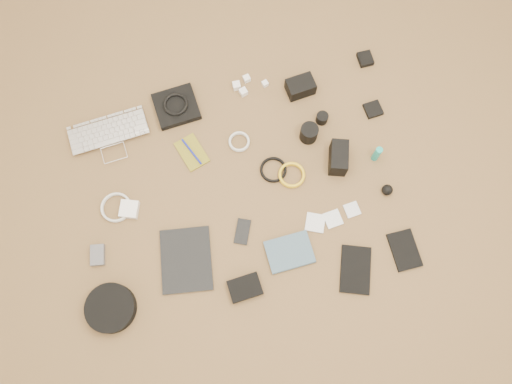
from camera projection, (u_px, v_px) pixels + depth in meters
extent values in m
cube|color=brown|center=(243.00, 189.00, 2.19)|extent=(4.00, 4.00, 0.04)
imported|color=silver|center=(111.00, 141.00, 2.22)|extent=(0.37, 0.27, 0.03)
cube|color=black|center=(176.00, 107.00, 2.26)|extent=(0.20, 0.19, 0.03)
torus|color=black|center=(176.00, 104.00, 2.24)|extent=(0.12, 0.12, 0.01)
cube|color=white|center=(243.00, 92.00, 2.29)|extent=(0.04, 0.04, 0.03)
cube|color=white|center=(247.00, 79.00, 2.31)|extent=(0.04, 0.04, 0.03)
cube|color=white|center=(265.00, 84.00, 2.30)|extent=(0.03, 0.03, 0.02)
cube|color=white|center=(237.00, 86.00, 2.29)|extent=(0.03, 0.03, 0.03)
cube|color=black|center=(300.00, 87.00, 2.27)|extent=(0.13, 0.10, 0.07)
cube|color=black|center=(365.00, 59.00, 2.34)|extent=(0.06, 0.07, 0.03)
cube|color=olive|center=(192.00, 152.00, 2.21)|extent=(0.14, 0.18, 0.01)
cylinder|color=#141CA4|center=(192.00, 152.00, 2.20)|extent=(0.07, 0.14, 0.01)
torus|color=silver|center=(239.00, 142.00, 2.22)|extent=(0.12, 0.12, 0.01)
cylinder|color=black|center=(309.00, 133.00, 2.20)|extent=(0.10, 0.10, 0.08)
cylinder|color=black|center=(322.00, 118.00, 2.24)|extent=(0.06, 0.06, 0.05)
cube|color=black|center=(373.00, 109.00, 2.27)|extent=(0.08, 0.08, 0.02)
cube|color=white|center=(129.00, 209.00, 2.13)|extent=(0.10, 0.10, 0.03)
torus|color=silver|center=(116.00, 208.00, 2.14)|extent=(0.17, 0.17, 0.01)
torus|color=black|center=(273.00, 170.00, 2.19)|extent=(0.13, 0.13, 0.01)
torus|color=yellow|center=(292.00, 175.00, 2.18)|extent=(0.15, 0.15, 0.01)
cube|color=black|center=(338.00, 158.00, 2.16)|extent=(0.11, 0.15, 0.10)
cylinder|color=teal|center=(377.00, 154.00, 2.16)|extent=(0.03, 0.03, 0.10)
cube|color=#55555A|center=(98.00, 255.00, 2.07)|extent=(0.07, 0.09, 0.02)
cube|color=black|center=(186.00, 260.00, 2.07)|extent=(0.24, 0.30, 0.01)
cube|color=black|center=(242.00, 232.00, 2.11)|extent=(0.10, 0.12, 0.01)
cube|color=silver|center=(315.00, 223.00, 2.12)|extent=(0.11, 0.11, 0.01)
cube|color=silver|center=(333.00, 219.00, 2.13)|extent=(0.08, 0.08, 0.01)
cube|color=silver|center=(352.00, 210.00, 2.14)|extent=(0.07, 0.07, 0.01)
sphere|color=black|center=(387.00, 190.00, 2.14)|extent=(0.06, 0.06, 0.05)
cylinder|color=black|center=(111.00, 308.00, 2.00)|extent=(0.23, 0.23, 0.05)
cube|color=black|center=(245.00, 288.00, 2.03)|extent=(0.14, 0.10, 0.03)
imported|color=#415B6E|center=(294.00, 268.00, 2.06)|extent=(0.19, 0.15, 0.02)
cube|color=black|center=(355.00, 270.00, 2.06)|extent=(0.18, 0.23, 0.01)
cube|color=black|center=(404.00, 250.00, 2.09)|extent=(0.11, 0.17, 0.01)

